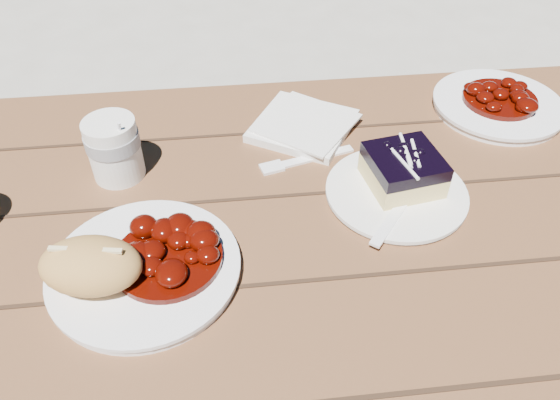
{
  "coord_description": "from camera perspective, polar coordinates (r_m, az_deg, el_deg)",
  "views": [
    {
      "loc": [
        -0.05,
        -0.51,
        1.29
      ],
      "look_at": [
        0.0,
        0.01,
        0.81
      ],
      "focal_mm": 35.0,
      "sensor_mm": 36.0,
      "label": 1
    }
  ],
  "objects": [
    {
      "name": "napkin_stack",
      "position": [
        0.93,
        2.41,
        7.77
      ],
      "size": [
        0.21,
        0.21,
        0.01
      ],
      "primitive_type": "cube",
      "rotation": [
        0.0,
        0.0,
        1.04
      ],
      "color": "white",
      "rests_on": "picnic_table"
    },
    {
      "name": "picnic_table",
      "position": [
        0.86,
        -0.11,
        -11.21
      ],
      "size": [
        2.0,
        1.55,
        0.75
      ],
      "color": "brown",
      "rests_on": "ground"
    },
    {
      "name": "main_plate",
      "position": [
        0.71,
        -13.91,
        -7.14
      ],
      "size": [
        0.23,
        0.23,
        0.02
      ],
      "primitive_type": "cylinder",
      "color": "white",
      "rests_on": "picnic_table"
    },
    {
      "name": "fork_dessert",
      "position": [
        0.77,
        11.76,
        -1.74
      ],
      "size": [
        0.12,
        0.14,
        0.0
      ],
      "primitive_type": null,
      "rotation": [
        0.0,
        0.0,
        -0.67
      ],
      "color": "white",
      "rests_on": "dessert_plate"
    },
    {
      "name": "bread_roll",
      "position": [
        0.68,
        -19.16,
        -6.5
      ],
      "size": [
        0.13,
        0.1,
        0.06
      ],
      "primitive_type": "ellipsoid",
      "rotation": [
        0.0,
        0.0,
        -0.16
      ],
      "color": "tan",
      "rests_on": "main_plate"
    },
    {
      "name": "second_plate",
      "position": [
        1.05,
        21.77,
        9.14
      ],
      "size": [
        0.22,
        0.22,
        0.02
      ],
      "primitive_type": "cylinder",
      "color": "white",
      "rests_on": "picnic_table"
    },
    {
      "name": "second_stew",
      "position": [
        1.03,
        22.18,
        10.47
      ],
      "size": [
        0.13,
        0.13,
        0.04
      ],
      "primitive_type": null,
      "color": "#440802",
      "rests_on": "second_plate"
    },
    {
      "name": "blueberry_cake",
      "position": [
        0.81,
        12.76,
        3.15
      ],
      "size": [
        0.11,
        0.11,
        0.06
      ],
      "rotation": [
        0.0,
        0.0,
        0.17
      ],
      "color": "#EDD681",
      "rests_on": "dessert_plate"
    },
    {
      "name": "goulash_stew",
      "position": [
        0.69,
        -11.81,
        -5.12
      ],
      "size": [
        0.14,
        0.14,
        0.04
      ],
      "primitive_type": null,
      "color": "#440802",
      "rests_on": "main_plate"
    },
    {
      "name": "dessert_plate",
      "position": [
        0.81,
        12.03,
        0.69
      ],
      "size": [
        0.2,
        0.2,
        0.01
      ],
      "primitive_type": "cylinder",
      "color": "white",
      "rests_on": "picnic_table"
    },
    {
      "name": "fork_table",
      "position": [
        0.87,
        3.8,
        4.54
      ],
      "size": [
        0.16,
        0.07,
        0.0
      ],
      "primitive_type": null,
      "rotation": [
        0.0,
        0.0,
        1.83
      ],
      "color": "white",
      "rests_on": "picnic_table"
    },
    {
      "name": "coffee_cup",
      "position": [
        0.84,
        -16.93,
        5.11
      ],
      "size": [
        0.08,
        0.08,
        0.1
      ],
      "primitive_type": "cylinder",
      "color": "white",
      "rests_on": "picnic_table"
    }
  ]
}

